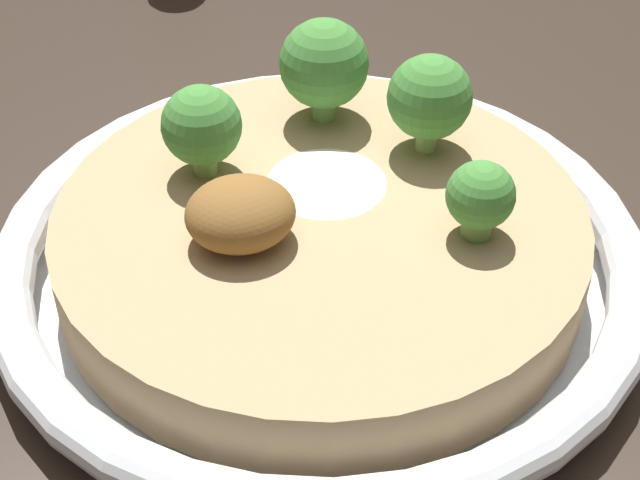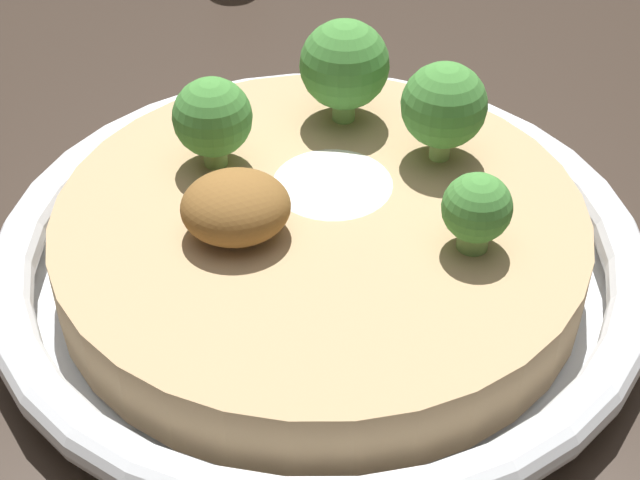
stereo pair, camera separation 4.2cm
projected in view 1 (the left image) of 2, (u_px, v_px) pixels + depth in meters
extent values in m
plane|color=#2D231C|center=(320.00, 280.00, 0.44)|extent=(6.00, 6.00, 0.00)
cylinder|color=silver|center=(320.00, 274.00, 0.44)|extent=(0.26, 0.26, 0.01)
torus|color=silver|center=(320.00, 250.00, 0.43)|extent=(0.28, 0.28, 0.02)
cylinder|color=tan|center=(320.00, 240.00, 0.42)|extent=(0.23, 0.23, 0.03)
cone|color=white|center=(327.00, 172.00, 0.42)|extent=(0.05, 0.05, 0.01)
ellipsoid|color=brown|center=(240.00, 214.00, 0.39)|extent=(0.04, 0.04, 0.03)
cylinder|color=#759E4C|center=(204.00, 156.00, 0.43)|extent=(0.01, 0.01, 0.02)
sphere|color=#428438|center=(201.00, 125.00, 0.42)|extent=(0.04, 0.04, 0.04)
cylinder|color=#668E47|center=(324.00, 99.00, 0.46)|extent=(0.01, 0.01, 0.02)
sphere|color=#428438|center=(324.00, 64.00, 0.45)|extent=(0.04, 0.04, 0.04)
cylinder|color=#668E47|center=(477.00, 220.00, 0.40)|extent=(0.01, 0.01, 0.01)
sphere|color=#428438|center=(481.00, 195.00, 0.39)|extent=(0.03, 0.03, 0.03)
cylinder|color=#84A856|center=(427.00, 130.00, 0.44)|extent=(0.01, 0.01, 0.02)
sphere|color=#428438|center=(430.00, 97.00, 0.43)|extent=(0.04, 0.04, 0.04)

